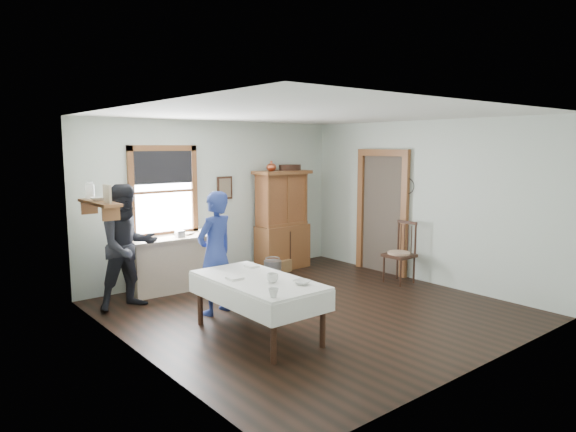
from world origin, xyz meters
The scene contains 20 objects.
room centered at (0.00, 0.00, 1.35)m, with size 5.01×5.01×2.70m.
window centered at (-1.00, 2.46, 1.64)m, with size 1.18×0.07×1.48m.
doorway centered at (2.46, 0.85, 1.16)m, with size 0.09×1.14×2.22m.
wall_shelf centered at (-2.37, 1.54, 1.57)m, with size 0.24×1.00×0.44m.
framed_picture centered at (0.15, 2.46, 1.55)m, with size 0.30×0.04×0.40m, color #381E13.
rug_beater centered at (2.45, 0.30, 1.72)m, with size 0.27×0.27×0.01m, color black.
work_counter centered at (-0.99, 2.15, 0.43)m, with size 1.50×0.57×0.86m, color tan.
china_hutch centered at (1.22, 2.19, 0.91)m, with size 1.07×0.51×1.83m, color brown.
dining_table centered at (-1.16, -0.31, 0.35)m, with size 0.93×1.76×0.70m, color white.
spindle_chair centered at (2.09, 0.15, 0.52)m, with size 0.48×0.48×1.04m, color #381E13.
pail centered at (0.60, 1.68, 0.16)m, with size 0.30×0.30×0.32m, color gray.
wicker_basket centered at (1.00, 1.99, 0.11)m, with size 0.38×0.27×0.22m, color #A37649.
woman_blue centered at (-1.11, 0.73, 0.78)m, with size 0.57×0.37×1.56m, color navy.
figure_dark centered at (-1.93, 1.72, 0.81)m, with size 0.79×0.62×1.63m, color black.
table_cup_a centered at (-1.12, -0.56, 0.76)m, with size 0.14×0.14×0.11m, color white.
table_cup_b centered at (-1.48, -1.04, 0.76)m, with size 0.11×0.11×0.10m, color white.
table_bowl centered at (-0.91, -0.84, 0.73)m, with size 0.21×0.21×0.05m, color white.
counter_book centered at (-0.87, 2.20, 0.87)m, with size 0.18×0.24×0.02m, color #705F4A.
counter_bowl centered at (-0.46, 2.14, 0.89)m, with size 0.21×0.21×0.07m, color white.
shelf_bowl centered at (-2.37, 1.55, 1.60)m, with size 0.22×0.22×0.05m, color white.
Camera 1 is at (-4.65, -5.17, 2.28)m, focal length 32.00 mm.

